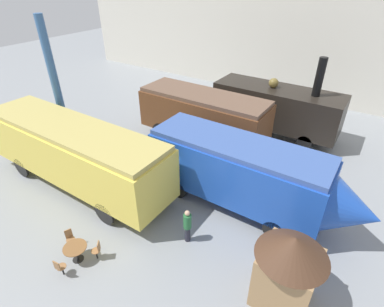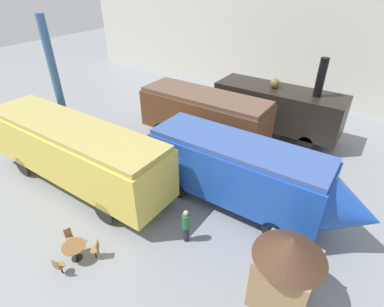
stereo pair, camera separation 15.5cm
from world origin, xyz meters
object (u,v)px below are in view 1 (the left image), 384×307
at_px(steam_locomotive, 277,106).
at_px(passenger_coach_wooden, 203,114).
at_px(cafe_chair_0, 97,249).
at_px(passenger_coach_vintage, 75,151).
at_px(cafe_table_near, 75,250).
at_px(ticket_kiosk, 289,267).
at_px(streamlined_locomotive, 251,174).
at_px(visitor_person, 187,225).

bearing_deg(steam_locomotive, passenger_coach_wooden, -127.92).
bearing_deg(cafe_chair_0, passenger_coach_vintage, -70.38).
bearing_deg(cafe_table_near, ticket_kiosk, 21.54).
distance_m(steam_locomotive, passenger_coach_wooden, 5.30).
distance_m(steam_locomotive, cafe_chair_0, 14.49).
bearing_deg(streamlined_locomotive, steam_locomotive, 102.28).
distance_m(passenger_coach_vintage, cafe_table_near, 5.34).
xyz_separation_m(streamlined_locomotive, passenger_coach_vintage, (-8.19, -3.21, 0.13)).
xyz_separation_m(passenger_coach_vintage, visitor_person, (6.95, -0.14, -1.18)).
bearing_deg(cafe_chair_0, passenger_coach_wooden, -120.27).
bearing_deg(passenger_coach_wooden, passenger_coach_vintage, -113.46).
bearing_deg(streamlined_locomotive, passenger_coach_wooden, 141.22).
distance_m(steam_locomotive, visitor_person, 11.63).
bearing_deg(steam_locomotive, visitor_person, -87.30).
bearing_deg(passenger_coach_wooden, steam_locomotive, 52.08).
relative_size(steam_locomotive, passenger_coach_vintage, 0.77).
distance_m(passenger_coach_wooden, cafe_chair_0, 10.34).
height_order(steam_locomotive, passenger_coach_wooden, steam_locomotive).
bearing_deg(ticket_kiosk, cafe_table_near, -158.46).
bearing_deg(streamlined_locomotive, visitor_person, -110.41).
distance_m(passenger_coach_vintage, ticket_kiosk, 11.18).
distance_m(passenger_coach_wooden, visitor_person, 8.40).
relative_size(passenger_coach_wooden, ticket_kiosk, 2.71).
xyz_separation_m(cafe_chair_0, visitor_person, (2.44, 2.73, 0.39)).
height_order(visitor_person, ticket_kiosk, ticket_kiosk).
bearing_deg(passenger_coach_wooden, ticket_kiosk, -44.03).
bearing_deg(passenger_coach_wooden, streamlined_locomotive, -38.78).
relative_size(steam_locomotive, streamlined_locomotive, 0.83).
bearing_deg(cafe_chair_0, steam_locomotive, -135.45).
height_order(steam_locomotive, cafe_table_near, steam_locomotive).
bearing_deg(passenger_coach_vintage, steam_locomotive, 60.75).
xyz_separation_m(steam_locomotive, visitor_person, (0.54, -11.57, -1.01)).
distance_m(steam_locomotive, cafe_table_near, 15.09).
xyz_separation_m(streamlined_locomotive, visitor_person, (-1.25, -3.35, -1.05)).
bearing_deg(steam_locomotive, cafe_chair_0, -97.54).
relative_size(streamlined_locomotive, ticket_kiosk, 3.38).
bearing_deg(ticket_kiosk, streamlined_locomotive, 128.81).
height_order(cafe_table_near, visitor_person, visitor_person).
height_order(passenger_coach_vintage, cafe_chair_0, passenger_coach_vintage).
height_order(cafe_table_near, cafe_chair_0, cafe_chair_0).
relative_size(cafe_table_near, visitor_person, 0.55).
xyz_separation_m(streamlined_locomotive, ticket_kiosk, (2.97, -3.70, -0.28)).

